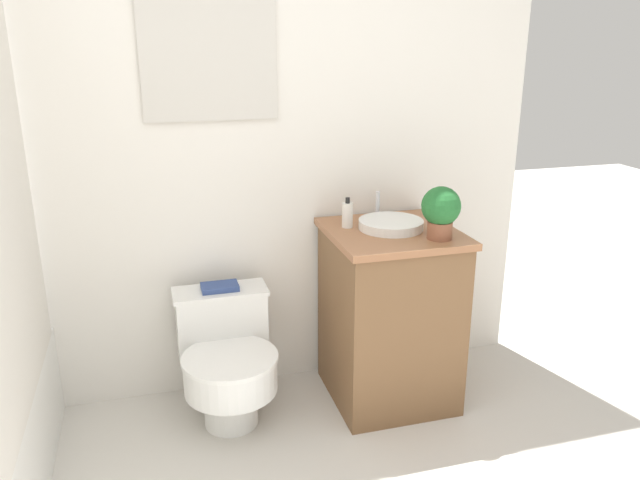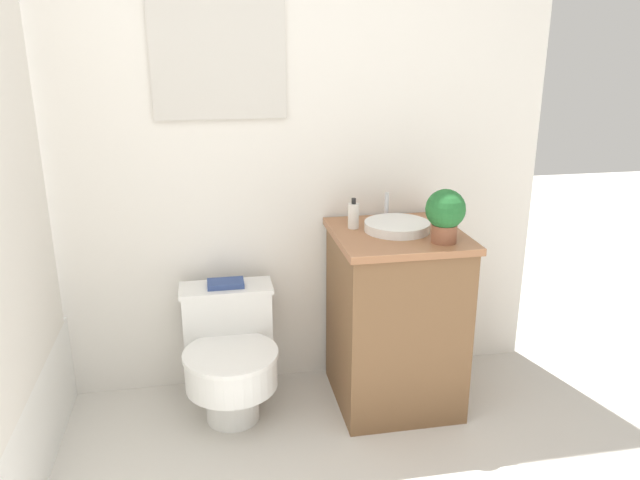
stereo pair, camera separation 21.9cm
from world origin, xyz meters
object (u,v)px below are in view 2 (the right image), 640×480
object	(u,v)px
soap_bottle	(353,215)
potted_plant	(445,213)
toilet	(230,354)
book_on_tank	(226,284)
sink	(397,226)

from	to	relation	value
soap_bottle	potted_plant	xyz separation A→B (m)	(0.32, -0.26, 0.07)
toilet	soap_bottle	size ratio (longest dim) A/B	4.11
toilet	potted_plant	distance (m)	1.12
toilet	book_on_tank	world-z (taller)	book_on_tank
soap_bottle	book_on_tank	bearing A→B (deg)	173.21
soap_bottle	potted_plant	distance (m)	0.42
soap_bottle	book_on_tank	xyz separation A→B (m)	(-0.57, 0.07, -0.31)
soap_bottle	potted_plant	bearing A→B (deg)	-39.22
sink	soap_bottle	distance (m)	0.20
soap_bottle	book_on_tank	size ratio (longest dim) A/B	0.83
potted_plant	soap_bottle	bearing A→B (deg)	140.78
potted_plant	book_on_tank	size ratio (longest dim) A/B	1.37
potted_plant	toilet	bearing A→B (deg)	168.12
sink	potted_plant	distance (m)	0.26
toilet	potted_plant	world-z (taller)	potted_plant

